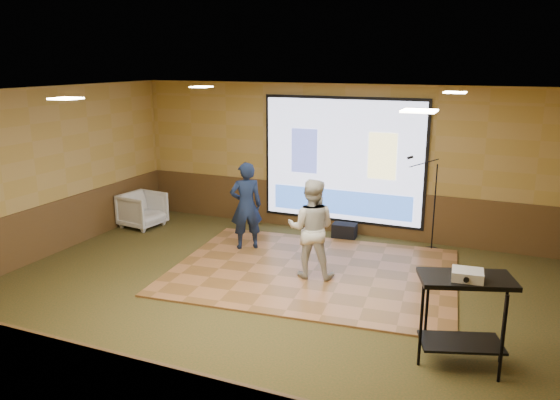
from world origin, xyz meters
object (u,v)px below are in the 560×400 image
at_px(player_left, 246,206).
at_px(duffel_bag, 344,231).
at_px(mic_stand, 430,224).
at_px(banquet_chair, 142,210).
at_px(projector_screen, 342,162).
at_px(projector, 467,275).
at_px(dance_floor, 313,271).
at_px(player_right, 311,229).
at_px(av_table, 465,302).

bearing_deg(player_left, duffel_bag, -173.82).
height_order(mic_stand, banquet_chair, mic_stand).
height_order(projector_screen, projector, projector_screen).
distance_m(dance_floor, mic_stand, 2.53).
distance_m(dance_floor, player_left, 1.84).
bearing_deg(projector, duffel_bag, 117.71).
height_order(projector_screen, player_left, projector_screen).
xyz_separation_m(projector_screen, mic_stand, (1.82, -0.35, -0.98)).
bearing_deg(dance_floor, banquet_chair, 166.39).
distance_m(player_right, projector, 3.12).
height_order(dance_floor, duffel_bag, duffel_bag).
distance_m(player_right, mic_stand, 2.67).
height_order(mic_stand, duffel_bag, mic_stand).
height_order(av_table, duffel_bag, av_table).
relative_size(projector_screen, projector, 9.94).
bearing_deg(projector_screen, mic_stand, -10.96).
distance_m(player_right, duffel_bag, 2.31).
distance_m(player_left, projector, 4.88).
bearing_deg(av_table, player_right, 144.66).
xyz_separation_m(projector, banquet_chair, (-6.73, 3.10, -0.78)).
relative_size(player_left, duffel_bag, 3.51).
bearing_deg(duffel_bag, projector, -57.54).
distance_m(dance_floor, banquet_chair, 4.33).
relative_size(banquet_chair, duffel_bag, 1.74).
distance_m(dance_floor, player_right, 0.86).
bearing_deg(dance_floor, av_table, -38.36).
relative_size(av_table, duffel_bag, 2.35).
relative_size(projector, duffel_bag, 0.72).
height_order(player_left, av_table, player_left).
relative_size(player_left, player_right, 1.01).
distance_m(projector, duffel_bag, 4.90).
bearing_deg(projector_screen, av_table, -57.25).
bearing_deg(mic_stand, banquet_chair, -152.45).
xyz_separation_m(av_table, projector, (0.01, -0.08, 0.36)).
bearing_deg(banquet_chair, projector, -107.26).
relative_size(player_right, banquet_chair, 2.00).
bearing_deg(projector_screen, duffel_bag, -59.67).
distance_m(dance_floor, duffel_bag, 1.97).
bearing_deg(projector_screen, projector, -57.68).
xyz_separation_m(projector_screen, dance_floor, (0.21, -2.25, -1.46)).
relative_size(player_right, duffel_bag, 3.48).
distance_m(player_right, av_table, 3.05).
bearing_deg(player_right, av_table, 134.00).
bearing_deg(player_left, player_right, 115.69).
xyz_separation_m(projector_screen, projector, (2.74, -4.34, -0.33)).
bearing_deg(dance_floor, mic_stand, 49.80).
relative_size(projector_screen, player_left, 2.04).
distance_m(player_left, duffel_bag, 2.14).
relative_size(player_right, mic_stand, 0.92).
bearing_deg(duffel_bag, projector_screen, 120.33).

